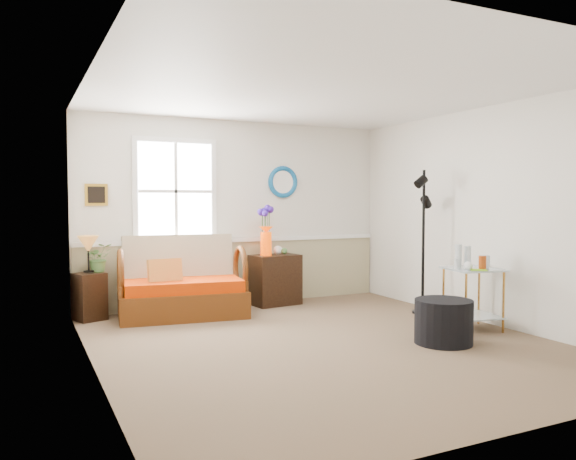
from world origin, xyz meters
name	(u,v)px	position (x,y,z in m)	size (l,w,h in m)	color
floor	(324,343)	(0.00, 0.00, 0.00)	(4.50, 5.00, 0.01)	brown
ceiling	(325,89)	(0.00, 0.00, 2.60)	(4.50, 5.00, 0.01)	white
walls	(324,218)	(0.00, 0.00, 1.30)	(4.51, 5.01, 2.60)	silver
wainscot	(238,272)	(0.00, 2.48, 0.45)	(4.46, 0.02, 0.90)	tan
chair_rail	(239,240)	(0.00, 2.47, 0.92)	(4.46, 0.04, 0.06)	white
window	(176,191)	(-0.90, 2.47, 1.60)	(1.14, 0.06, 1.44)	white
picture	(96,195)	(-1.92, 2.48, 1.55)	(0.28, 0.03, 0.28)	gold
mirror	(283,182)	(0.70, 2.48, 1.75)	(0.47, 0.47, 0.07)	#137DC3
loveseat	(182,277)	(-0.96, 1.95, 0.51)	(1.57, 0.89, 1.02)	#5B2905
throw_pillow	(165,276)	(-1.19, 1.90, 0.54)	(0.42, 0.10, 0.42)	#E75814
lamp_stand	(89,297)	(-2.05, 2.25, 0.29)	(0.33, 0.33, 0.58)	black
table_lamp	(88,255)	(-2.06, 2.22, 0.82)	(0.25, 0.25, 0.46)	#B4702C
potted_plant	(99,261)	(-1.93, 2.30, 0.72)	(0.33, 0.36, 0.28)	#4B793B
cabinet	(275,280)	(0.45, 2.20, 0.35)	(0.66, 0.42, 0.71)	black
flower_vase	(266,231)	(0.30, 2.19, 1.05)	(0.20, 0.20, 0.68)	#DF3C00
side_table	(473,299)	(1.84, -0.19, 0.35)	(0.56, 0.56, 0.71)	#A16F28
tabletop_items	(472,257)	(1.79, -0.22, 0.84)	(0.44, 0.44, 0.26)	silver
floor_lamp	(423,242)	(1.93, 0.79, 0.94)	(0.27, 0.27, 1.87)	black
ottoman	(444,322)	(1.11, -0.54, 0.23)	(0.59, 0.59, 0.46)	black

